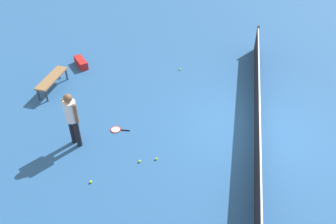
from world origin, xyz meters
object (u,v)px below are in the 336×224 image
player_near_side (71,116)px  tennis_ball_by_net (91,182)px  tennis_ball_baseline (140,161)px  tennis_ball_near_player (180,69)px  equipment_bag (81,62)px  tennis_ball_midcourt (156,159)px  courtside_bench (52,79)px  tennis_racket_near_player (117,130)px

player_near_side → tennis_ball_by_net: (1.29, 0.89, -0.98)m
player_near_side → tennis_ball_baseline: player_near_side is taller
player_near_side → tennis_ball_baseline: 2.18m
tennis_ball_near_player → equipment_bag: 3.75m
tennis_ball_midcourt → courtside_bench: courtside_bench is taller
tennis_ball_near_player → tennis_ball_baseline: same height
tennis_racket_near_player → courtside_bench: bearing=-120.8°
tennis_ball_midcourt → tennis_ball_baseline: size_ratio=1.00×
player_near_side → tennis_racket_near_player: (-0.77, 0.92, -1.00)m
tennis_ball_near_player → tennis_ball_by_net: same height
tennis_ball_midcourt → courtside_bench: size_ratio=0.04×
tennis_racket_near_player → tennis_ball_near_player: tennis_ball_near_player is taller
tennis_ball_near_player → courtside_bench: courtside_bench is taller
tennis_ball_midcourt → equipment_bag: (-4.28, -3.85, 0.11)m
tennis_ball_near_player → tennis_ball_baseline: size_ratio=1.00×
tennis_ball_midcourt → tennis_ball_baseline: same height
tennis_ball_near_player → courtside_bench: bearing=-63.0°
player_near_side → equipment_bag: (-4.08, -1.51, -0.87)m
tennis_racket_near_player → tennis_ball_by_net: (2.06, -0.03, 0.02)m
player_near_side → tennis_ball_midcourt: bearing=85.1°
tennis_ball_near_player → tennis_ball_by_net: 5.91m
tennis_racket_near_player → tennis_ball_midcourt: (0.97, 1.41, 0.02)m
player_near_side → equipment_bag: player_near_side is taller
tennis_ball_by_net → equipment_bag: 5.89m
player_near_side → tennis_ball_midcourt: 2.54m
tennis_ball_by_net → courtside_bench: size_ratio=0.04×
tennis_ball_by_net → tennis_ball_midcourt: bearing=127.1°
tennis_racket_near_player → tennis_ball_midcourt: 1.72m
player_near_side → tennis_ball_baseline: size_ratio=25.76×
tennis_ball_baseline → courtside_bench: courtside_bench is taller
tennis_racket_near_player → tennis_ball_near_player: bearing=160.6°
tennis_racket_near_player → tennis_ball_by_net: size_ratio=8.96×
player_near_side → tennis_ball_by_net: 1.85m
tennis_ball_midcourt → tennis_ball_baseline: 0.45m
tennis_ball_by_net → tennis_racket_near_player: bearing=179.2°
player_near_side → equipment_bag: 4.44m
player_near_side → tennis_ball_near_player: size_ratio=25.76×
courtside_bench → equipment_bag: courtside_bench is taller
tennis_ball_near_player → tennis_ball_midcourt: 4.67m
tennis_racket_near_player → tennis_ball_baseline: tennis_ball_baseline is taller
tennis_racket_near_player → tennis_ball_near_player: (-3.69, 1.30, 0.02)m
tennis_racket_near_player → tennis_ball_baseline: bearing=41.2°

